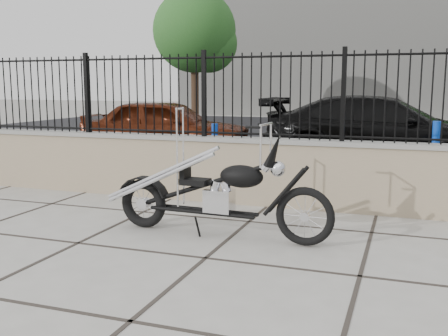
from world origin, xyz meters
The scene contains 11 objects.
ground_plane centered at (0.00, 0.00, 0.00)m, with size 90.00×90.00×0.00m, color #99968E.
parking_lot centered at (0.00, 12.50, 0.00)m, with size 30.00×30.00×0.00m, color black.
retaining_wall centered at (0.00, 2.50, 0.48)m, with size 14.00×0.36×0.96m, color gray.
iron_fence centered at (0.00, 2.50, 1.56)m, with size 14.00×0.08×1.20m, color black.
background_building centered at (0.00, 26.50, 4.00)m, with size 22.00×6.00×8.00m, color beige.
chopper_motorcycle centered at (-0.19, 0.78, 0.74)m, with size 2.47×0.44×1.48m, color black, non-canonical shape.
car_red centered at (-3.64, 6.70, 0.70)m, with size 1.65×4.10×1.40m, color #48190A.
car_black centered at (1.32, 7.05, 0.74)m, with size 2.08×5.11×1.48m, color black.
bollard_a centered at (-1.61, 4.56, 0.50)m, with size 0.12×0.12×0.99m, color #0C4BBC.
bollard_b centered at (2.30, 5.05, 0.55)m, with size 0.13×0.13×1.10m, color #0B1EB1.
tree_left centered at (-6.81, 16.05, 4.08)m, with size 3.46×3.46×5.83m.
Camera 1 is at (1.85, -4.67, 1.71)m, focal length 42.00 mm.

